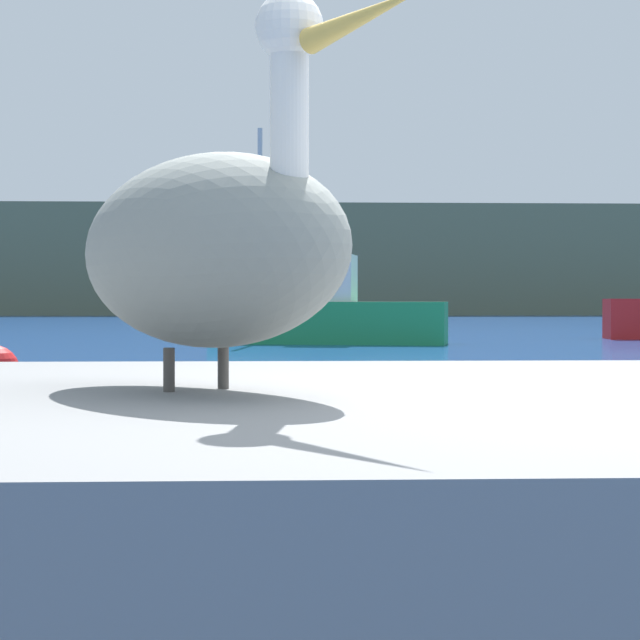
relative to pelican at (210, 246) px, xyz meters
The scene contains 4 objects.
hillside_backdrop 80.22m from the pelican, 89.03° to the left, with size 140.00×11.26×7.87m, color #5B664C.
pier_dock 0.80m from the pelican, 124.43° to the left, with size 3.80×2.86×0.85m, color gray.
pelican is the anchor object (origin of this frame).
fishing_boat_green 24.75m from the pelican, 86.40° to the left, with size 6.00×2.79×5.38m.
Camera 1 is at (-1.20, -2.86, 1.08)m, focal length 62.65 mm.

